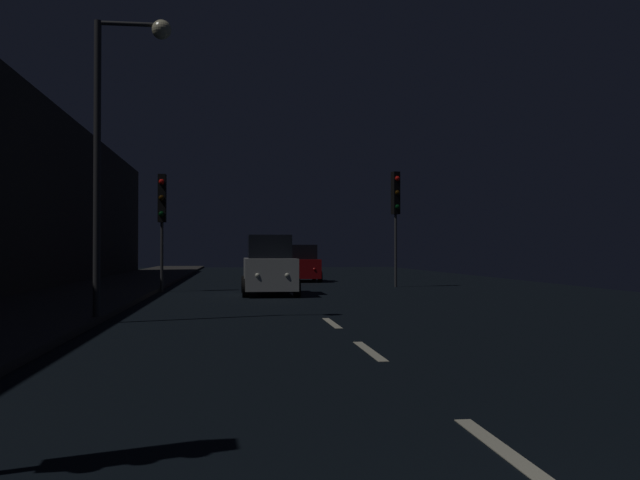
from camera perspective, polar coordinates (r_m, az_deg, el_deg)
ground at (r=26.98m, az=-2.41°, el=-4.34°), size 27.00×84.00×0.02m
sidewalk_left at (r=27.37m, az=-17.87°, el=-4.07°), size 4.40×84.00×0.15m
lane_centerline at (r=14.58m, az=1.56°, el=-7.22°), size 0.16×22.40×0.01m
traffic_light_far_left at (r=28.27m, az=-12.78°, el=2.66°), size 0.31×0.46×4.65m
traffic_light_far_right at (r=31.42m, az=6.21°, el=3.04°), size 0.38×0.48×5.15m
streetlamp_overhead at (r=16.49m, az=-16.08°, el=9.47°), size 1.70×0.44×6.84m
car_approaching_headlights at (r=25.84m, az=-4.17°, el=-2.25°), size 2.01×4.35×2.19m
car_distant_taillights at (r=36.85m, az=-1.46°, el=-2.03°), size 1.77×3.83×1.93m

